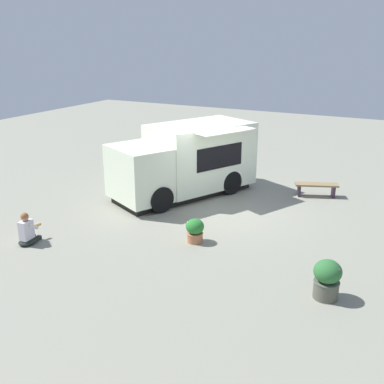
% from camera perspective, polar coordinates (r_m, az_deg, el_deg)
% --- Properties ---
extents(ground_plane, '(40.00, 40.00, 0.00)m').
position_cam_1_polar(ground_plane, '(14.82, 4.15, -2.01)').
color(ground_plane, gray).
extents(food_truck, '(4.26, 5.41, 2.43)m').
position_cam_1_polar(food_truck, '(15.76, -0.76, 3.77)').
color(food_truck, white).
rests_on(food_truck, ground_plane).
extents(person_customer, '(0.49, 0.79, 0.89)m').
position_cam_1_polar(person_customer, '(12.96, -19.92, -4.67)').
color(person_customer, '#212824').
rests_on(person_customer, ground_plane).
extents(planter_flowering_near, '(0.49, 0.49, 0.66)m').
position_cam_1_polar(planter_flowering_near, '(12.28, 0.37, -4.77)').
color(planter_flowering_near, '#B86F48').
rests_on(planter_flowering_near, ground_plane).
extents(planter_flowering_far, '(0.59, 0.59, 0.87)m').
position_cam_1_polar(planter_flowering_far, '(10.13, 16.55, -10.35)').
color(planter_flowering_far, '#535446').
rests_on(planter_flowering_far, ground_plane).
extents(plaza_bench, '(1.51, 0.91, 0.45)m').
position_cam_1_polar(plaza_bench, '(16.34, 15.31, 0.61)').
color(plaza_bench, olive).
rests_on(plaza_bench, ground_plane).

